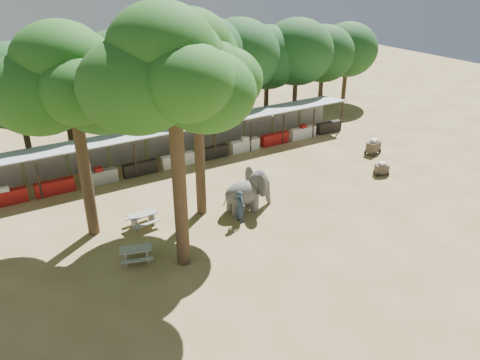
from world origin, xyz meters
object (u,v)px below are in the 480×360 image
yard_tree_back (192,64)px  yard_tree_left (67,82)px  handler (240,206)px  cart_back (373,146)px  picnic_table_far (143,218)px  picnic_table_near (136,253)px  elephant (248,191)px  yard_tree_center (167,73)px  cart_front (382,169)px

yard_tree_back → yard_tree_left: bearing=170.5°
handler → cart_back: (13.87, 3.50, -0.38)m
picnic_table_far → picnic_table_near: bearing=-123.1°
yard_tree_back → handler: 8.05m
handler → picnic_table_far: (-4.85, 2.34, -0.45)m
elephant → handler: bearing=-137.0°
yard_tree_center → elephant: bearing=25.8°
yard_tree_left → yard_tree_back: 6.09m
yard_tree_center → cart_front: yard_tree_center is taller
yard_tree_left → picnic_table_far: bearing=-19.2°
picnic_table_near → cart_back: bearing=27.7°
elephant → yard_tree_center: bearing=-152.0°
yard_tree_center → picnic_table_far: size_ratio=6.98×
elephant → handler: elephant is taller
yard_tree_back → picnic_table_far: (-3.35, 0.08, -8.03)m
yard_tree_center → picnic_table_far: yard_tree_center is taller
handler → yard_tree_left: bearing=65.7°
yard_tree_back → cart_front: size_ratio=10.16×
cart_back → yard_tree_back: bearing=171.0°
picnic_table_far → cart_back: cart_back is taller
handler → cart_back: 14.31m
handler → picnic_table_near: 6.36m
elephant → picnic_table_far: size_ratio=1.80×
elephant → cart_front: elephant is taller
picnic_table_far → cart_front: (16.39, -1.92, -0.05)m
elephant → picnic_table_far: (-5.99, 1.35, -0.68)m
yard_tree_left → handler: yard_tree_left is taller
cart_front → cart_back: cart_back is taller
handler → picnic_table_far: bearing=63.4°
picnic_table_near → cart_front: 17.89m
cart_front → cart_back: 3.86m
yard_tree_center → elephant: yard_tree_center is taller
cart_back → yard_tree_left: bearing=167.0°
yard_tree_center → picnic_table_far: bearing=94.9°
elephant → yard_tree_left: bearing=167.5°
yard_tree_left → elephant: (8.64, -2.27, -7.01)m
picnic_table_near → picnic_table_far: picnic_table_far is taller
handler → picnic_table_far: 5.40m
yard_tree_left → handler: (7.49, -3.26, -7.24)m
picnic_table_far → cart_back: bearing=-3.6°
elephant → cart_back: bearing=13.3°
yard_tree_center → cart_back: 20.96m
picnic_table_far → elephant: bearing=-19.8°
cart_front → elephant: bearing=-160.7°
picnic_table_near → cart_back: cart_back is taller
yard_tree_back → handler: yard_tree_back is taller
yard_tree_left → yard_tree_center: (3.00, -5.00, 1.01)m
yard_tree_back → cart_back: size_ratio=8.37×
yard_tree_left → cart_front: size_ratio=9.86×
handler → yard_tree_center: bearing=110.4°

